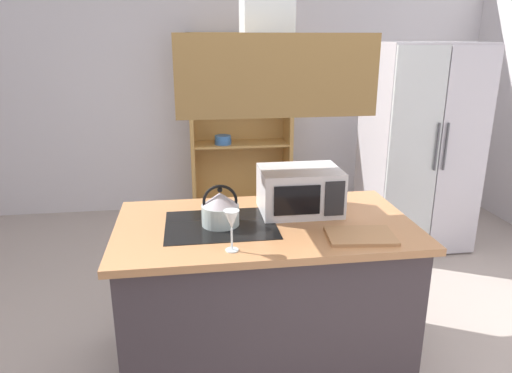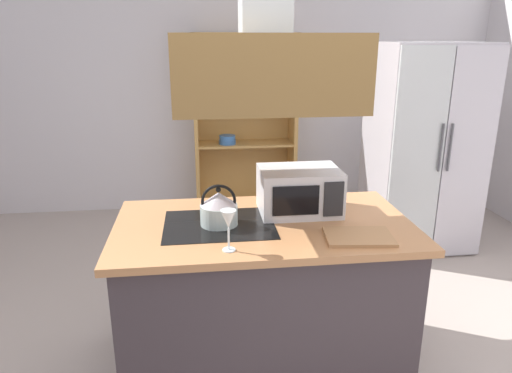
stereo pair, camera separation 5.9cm
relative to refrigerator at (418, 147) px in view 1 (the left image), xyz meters
The scene contains 10 objects.
ground_plane 2.55m from the refrigerator, 135.23° to the right, with size 7.80×7.80×0.00m, color #A7988E.
wall_back 2.19m from the refrigerator, 141.79° to the left, with size 6.00×0.12×2.70m, color silver.
kitchen_island 2.33m from the refrigerator, 137.03° to the right, with size 1.64×0.93×0.90m.
range_hood 2.45m from the refrigerator, 137.02° to the right, with size 0.90×0.70×1.16m.
refrigerator is the anchor object (origin of this frame).
dish_cabinet 1.88m from the refrigerator, 143.71° to the left, with size 1.09×0.40×1.93m.
kettle 2.47m from the refrigerator, 140.91° to the right, with size 0.20×0.20×0.23m.
cutting_board 2.20m from the refrigerator, 123.71° to the right, with size 0.34×0.24×0.02m, color #B07C4E.
microwave 2.02m from the refrigerator, 135.65° to the right, with size 0.46×0.35×0.26m.
wine_glass_on_counter 2.67m from the refrigerator, 134.95° to the right, with size 0.08×0.08×0.21m.
Camera 1 is at (-0.38, -2.28, 1.88)m, focal length 33.12 mm.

